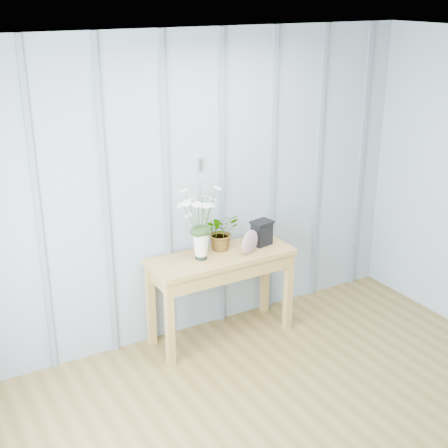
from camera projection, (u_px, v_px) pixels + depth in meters
room_shell at (296, 129)px, 3.67m from camera, size 4.00×4.50×2.50m
sideboard at (221, 267)px, 5.08m from camera, size 1.20×0.45×0.75m
daisy_vase at (201, 214)px, 4.82m from camera, size 0.43×0.33×0.61m
spider_plant at (221, 231)px, 5.09m from camera, size 0.28×0.25×0.31m
felt_disc_vessel at (250, 242)px, 5.02m from camera, size 0.21×0.13×0.20m
carved_box at (262, 233)px, 5.19m from camera, size 0.19×0.16×0.21m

